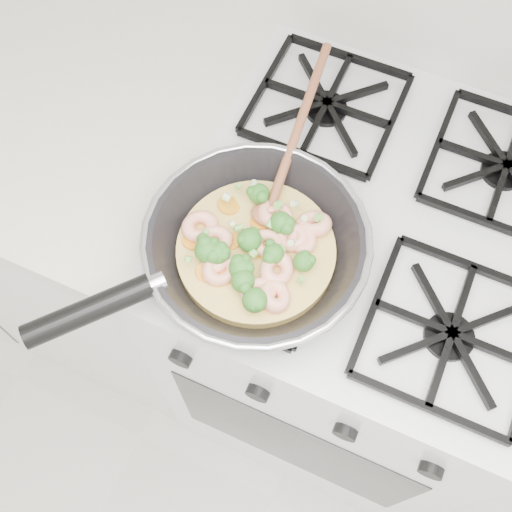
% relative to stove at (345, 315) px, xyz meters
% --- Properties ---
extents(stove, '(0.60, 0.60, 0.92)m').
position_rel_stove_xyz_m(stove, '(0.00, 0.00, 0.00)').
color(stove, white).
rests_on(stove, ground).
extents(counter_left, '(1.00, 0.60, 0.90)m').
position_rel_stove_xyz_m(counter_left, '(-0.80, 0.00, -0.01)').
color(counter_left, white).
rests_on(counter_left, ground).
extents(skillet, '(0.38, 0.59, 0.10)m').
position_rel_stove_xyz_m(skillet, '(-0.14, -0.16, 0.50)').
color(skillet, black).
rests_on(skillet, stove).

